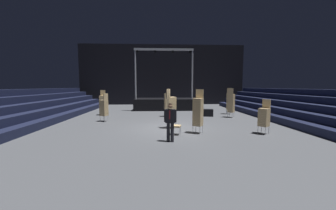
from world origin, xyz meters
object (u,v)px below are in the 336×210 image
object	(u,v)px
chair_stack_rear_left	(264,117)
loose_chair_near_man	(175,124)
stage_riser	(164,103)
chair_stack_mid_right	(229,101)
chair_stack_mid_centre	(198,111)
chair_stack_front_right	(231,103)
man_with_tie	(170,120)
chair_stack_mid_left	(171,109)
chair_stack_rear_centre	(167,105)
chair_stack_front_left	(104,107)
chair_stack_rear_right	(103,103)
equipment_road_case	(208,113)

from	to	relation	value
chair_stack_rear_left	loose_chair_near_man	world-z (taller)	chair_stack_rear_left
stage_riser	chair_stack_mid_right	xyz separation A→B (m)	(5.68, -3.74, 0.47)
chair_stack_mid_centre	chair_stack_rear_left	world-z (taller)	chair_stack_mid_centre
chair_stack_mid_centre	loose_chair_near_man	xyz separation A→B (m)	(-1.23, -0.23, -0.62)
chair_stack_front_right	man_with_tie	bearing A→B (deg)	-86.90
stage_riser	loose_chair_near_man	bearing A→B (deg)	-88.53
chair_stack_mid_left	chair_stack_rear_centre	bearing A→B (deg)	161.11
man_with_tie	loose_chair_near_man	bearing A→B (deg)	-86.97
chair_stack_front_left	chair_stack_mid_centre	world-z (taller)	chair_stack_mid_centre
stage_riser	loose_chair_near_man	world-z (taller)	stage_riser
chair_stack_rear_right	chair_stack_rear_centre	distance (m)	5.57
stage_riser	equipment_road_case	xyz separation A→B (m)	(3.49, -4.86, -0.40)
chair_stack_rear_left	equipment_road_case	bearing A→B (deg)	-22.69
stage_riser	chair_stack_rear_right	distance (m)	6.56
chair_stack_mid_right	chair_stack_mid_left	bearing A→B (deg)	-117.96
chair_stack_mid_left	equipment_road_case	xyz separation A→B (m)	(3.29, 4.37, -0.87)
equipment_road_case	loose_chair_near_man	bearing A→B (deg)	-118.51
equipment_road_case	man_with_tie	bearing A→B (deg)	-116.15
chair_stack_front_left	chair_stack_rear_right	size ratio (longest dim) A/B	0.92
chair_stack_mid_left	chair_stack_mid_centre	world-z (taller)	same
equipment_road_case	chair_stack_mid_right	bearing A→B (deg)	27.05
man_with_tie	chair_stack_rear_right	distance (m)	9.79
chair_stack_mid_right	chair_stack_rear_right	xyz separation A→B (m)	(-11.01, -0.06, -0.08)
chair_stack_rear_left	chair_stack_rear_centre	size ratio (longest dim) A/B	0.95
loose_chair_near_man	chair_stack_front_right	bearing A→B (deg)	154.17
stage_riser	chair_stack_mid_right	size ratio (longest dim) A/B	2.66
equipment_road_case	chair_stack_mid_centre	bearing A→B (deg)	-109.22
man_with_tie	equipment_road_case	xyz separation A→B (m)	(3.53, 7.18, -0.70)
equipment_road_case	loose_chair_near_man	world-z (taller)	loose_chair_near_man
chair_stack_mid_right	equipment_road_case	xyz separation A→B (m)	(-2.19, -1.12, -0.87)
chair_stack_front_left	chair_stack_front_right	world-z (taller)	chair_stack_front_right
chair_stack_front_left	chair_stack_front_right	distance (m)	9.63
chair_stack_mid_centre	chair_stack_rear_centre	size ratio (longest dim) A/B	1.23
chair_stack_mid_right	chair_stack_rear_right	distance (m)	11.01
chair_stack_rear_left	chair_stack_rear_centre	distance (m)	7.67
chair_stack_mid_centre	chair_stack_rear_centre	bearing A→B (deg)	-43.26
chair_stack_front_left	chair_stack_rear_right	world-z (taller)	chair_stack_rear_right
chair_stack_front_left	chair_stack_rear_left	bearing A→B (deg)	-89.91
chair_stack_front_right	chair_stack_rear_right	size ratio (longest dim) A/B	1.08
chair_stack_rear_centre	loose_chair_near_man	bearing A→B (deg)	-11.67
chair_stack_front_right	loose_chair_near_man	size ratio (longest dim) A/B	2.44
stage_riser	chair_stack_rear_centre	size ratio (longest dim) A/B	3.27
chair_stack_rear_left	chair_stack_mid_right	bearing A→B (deg)	-42.19
chair_stack_mid_centre	chair_stack_rear_right	size ratio (longest dim) A/B	1.08
loose_chair_near_man	chair_stack_front_left	bearing A→B (deg)	-112.77
chair_stack_front_right	chair_stack_rear_centre	xyz separation A→B (m)	(-5.02, 0.75, -0.21)
chair_stack_rear_centre	equipment_road_case	distance (m)	3.40
chair_stack_mid_centre	chair_stack_rear_left	distance (m)	3.40
chair_stack_front_right	equipment_road_case	xyz separation A→B (m)	(-1.69, 0.70, -0.87)
chair_stack_rear_centre	chair_stack_front_right	bearing A→B (deg)	68.69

